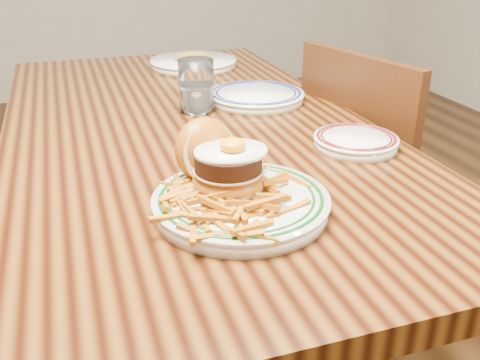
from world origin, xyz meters
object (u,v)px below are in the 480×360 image
object	(u,v)px
table	(189,156)
side_plate	(356,141)
chair_right	(377,191)
main_plate	(235,187)

from	to	relation	value
table	side_plate	bearing A→B (deg)	-42.29
table	side_plate	world-z (taller)	side_plate
chair_right	main_plate	world-z (taller)	same
side_plate	chair_right	bearing A→B (deg)	71.96
table	main_plate	xyz separation A→B (m)	(-0.02, -0.46, 0.13)
table	main_plate	distance (m)	0.47
main_plate	side_plate	bearing A→B (deg)	11.28
table	chair_right	xyz separation A→B (m)	(0.56, -0.01, -0.18)
main_plate	side_plate	distance (m)	0.38
main_plate	side_plate	xyz separation A→B (m)	(0.33, 0.18, -0.02)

